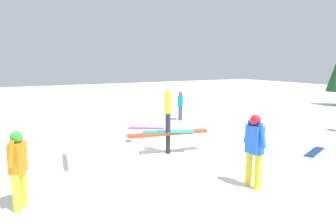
# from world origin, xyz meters

# --- Properties ---
(ground_plane) EXTENTS (60.00, 60.00, 0.00)m
(ground_plane) POSITION_xyz_m (0.00, 0.00, 0.00)
(ground_plane) COLOR white
(rail_feature) EXTENTS (2.47, 0.69, 0.65)m
(rail_feature) POSITION_xyz_m (0.00, 0.00, 0.56)
(rail_feature) COLOR black
(rail_feature) RESTS_ON ground
(snow_kicker_ramp) EXTENTS (2.03, 1.78, 0.46)m
(snow_kicker_ramp) POSITION_xyz_m (-1.96, 0.34, 0.23)
(snow_kicker_ramp) COLOR white
(snow_kicker_ramp) RESTS_ON ground
(main_rider_on_rail) EXTENTS (1.49, 0.91, 1.27)m
(main_rider_on_rail) POSITION_xyz_m (0.00, 0.00, 1.26)
(main_rider_on_rail) COLOR #1ABBD5
(main_rider_on_rail) RESTS_ON rail_feature
(bystander_teal) EXTENTS (0.48, 0.47, 1.35)m
(bystander_teal) POSITION_xyz_m (3.23, 4.60, 0.75)
(bystander_teal) COLOR #3D446F
(bystander_teal) RESTS_ON ground
(bystander_blue) EXTENTS (0.24, 0.68, 1.61)m
(bystander_blue) POSITION_xyz_m (0.32, -3.22, 0.90)
(bystander_blue) COLOR yellow
(bystander_blue) RESTS_ON ground
(bystander_orange) EXTENTS (0.40, 0.58, 1.48)m
(bystander_orange) POSITION_xyz_m (-4.21, -1.90, 0.83)
(bystander_orange) COLOR yellow
(bystander_orange) RESTS_ON ground
(loose_snowboard_navy) EXTENTS (1.34, 0.77, 0.02)m
(loose_snowboard_navy) POSITION_xyz_m (3.93, -2.07, 0.01)
(loose_snowboard_navy) COLOR navy
(loose_snowboard_navy) RESTS_ON ground
(loose_snowboard_magenta) EXTENTS (1.37, 1.02, 0.02)m
(loose_snowboard_magenta) POSITION_xyz_m (1.00, 3.61, 0.01)
(loose_snowboard_magenta) COLOR #CA249E
(loose_snowboard_magenta) RESTS_ON ground
(loose_snowboard_lime) EXTENTS (1.47, 0.49, 0.02)m
(loose_snowboard_lime) POSITION_xyz_m (2.39, 2.17, 0.01)
(loose_snowboard_lime) COLOR #94DB3B
(loose_snowboard_lime) RESTS_ON ground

